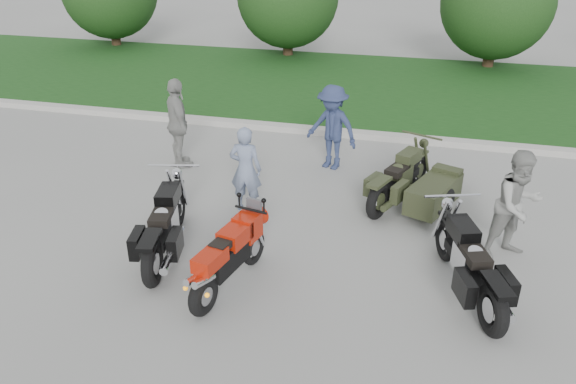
% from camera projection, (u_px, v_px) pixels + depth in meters
% --- Properties ---
extents(ground, '(80.00, 80.00, 0.00)m').
position_uv_depth(ground, '(255.00, 273.00, 8.27)').
color(ground, '#9E9E98').
rests_on(ground, ground).
extents(curb, '(60.00, 0.30, 0.15)m').
position_uv_depth(curb, '(330.00, 132.00, 13.44)').
color(curb, '#B0ADA6').
rests_on(curb, ground).
extents(grass_strip, '(60.00, 8.00, 0.14)m').
position_uv_depth(grass_strip, '(356.00, 86.00, 17.05)').
color(grass_strip, '#22531C').
rests_on(grass_strip, ground).
extents(tree_mid_right, '(3.60, 3.60, 4.00)m').
position_uv_depth(tree_mid_right, '(497.00, 3.00, 18.11)').
color(tree_mid_right, '#3F2B1C').
rests_on(tree_mid_right, ground).
extents(sportbike_red, '(0.60, 1.88, 0.90)m').
position_uv_depth(sportbike_red, '(228.00, 256.00, 7.71)').
color(sportbike_red, black).
rests_on(sportbike_red, ground).
extents(cruiser_left, '(0.77, 2.40, 0.94)m').
position_uv_depth(cruiser_left, '(165.00, 228.00, 8.50)').
color(cruiser_left, black).
rests_on(cruiser_left, ground).
extents(cruiser_right, '(0.99, 2.31, 0.93)m').
position_uv_depth(cruiser_right, '(471.00, 267.00, 7.56)').
color(cruiser_right, black).
rests_on(cruiser_right, ground).
extents(cruiser_sidecar, '(1.61, 2.19, 0.88)m').
position_uv_depth(cruiser_sidecar, '(418.00, 188.00, 9.89)').
color(cruiser_sidecar, black).
rests_on(cruiser_sidecar, ground).
extents(person_stripe, '(0.58, 0.40, 1.56)m').
position_uv_depth(person_stripe, '(246.00, 169.00, 9.73)').
color(person_stripe, '#7785A2').
rests_on(person_stripe, ground).
extents(person_grey, '(1.06, 1.01, 1.72)m').
position_uv_depth(person_grey, '(518.00, 205.00, 8.35)').
color(person_grey, '#989893').
rests_on(person_grey, ground).
extents(person_denim, '(1.29, 1.00, 1.75)m').
position_uv_depth(person_denim, '(332.00, 128.00, 11.36)').
color(person_denim, navy).
rests_on(person_denim, ground).
extents(person_back, '(1.04, 1.13, 1.86)m').
position_uv_depth(person_back, '(178.00, 124.00, 11.41)').
color(person_back, gray).
rests_on(person_back, ground).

